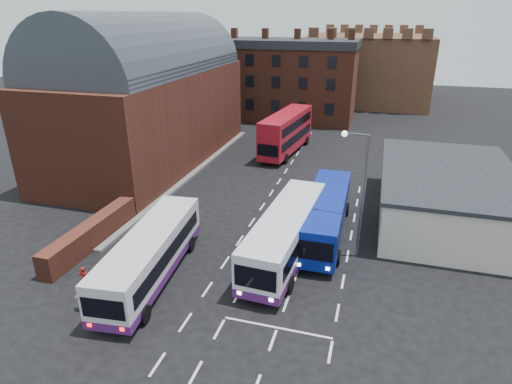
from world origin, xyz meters
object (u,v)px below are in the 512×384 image
(street_lamp, at_px, (359,185))
(pedestrian_red, at_px, (84,278))
(bus_white_inbound, at_px, (286,231))
(pedestrian_beige, at_px, (81,299))
(bus_red_double, at_px, (286,132))
(bus_white_outbound, at_px, (150,252))
(bus_blue, at_px, (326,213))

(street_lamp, relative_size, pedestrian_red, 5.66)
(bus_white_inbound, distance_m, pedestrian_beige, 13.46)
(bus_white_inbound, height_order, street_lamp, street_lamp)
(bus_red_double, bearing_deg, bus_white_inbound, 109.26)
(bus_white_outbound, distance_m, bus_blue, 13.17)
(bus_blue, bearing_deg, street_lamp, 134.02)
(bus_blue, distance_m, street_lamp, 4.74)
(bus_red_double, bearing_deg, bus_blue, 117.31)
(bus_blue, relative_size, pedestrian_red, 7.64)
(bus_white_inbound, bearing_deg, street_lamp, -158.09)
(bus_white_outbound, distance_m, bus_red_double, 28.80)
(street_lamp, xyz_separation_m, pedestrian_beige, (-14.46, -10.46, -4.63))
(bus_blue, relative_size, bus_red_double, 0.97)
(bus_white_outbound, height_order, street_lamp, street_lamp)
(bus_white_outbound, xyz_separation_m, street_lamp, (12.14, 6.43, 3.47))
(street_lamp, height_order, pedestrian_beige, street_lamp)
(bus_red_double, height_order, pedestrian_red, bus_red_double)
(bus_white_outbound, xyz_separation_m, pedestrian_red, (-3.40, -2.25, -1.11))
(bus_white_outbound, xyz_separation_m, bus_blue, (9.85, 8.74, 0.03))
(bus_red_double, height_order, street_lamp, street_lamp)
(bus_blue, height_order, pedestrian_red, bus_blue)
(bus_blue, xyz_separation_m, pedestrian_red, (-13.26, -10.99, -1.14))
(street_lamp, bearing_deg, pedestrian_red, -150.84)
(bus_white_outbound, height_order, bus_white_inbound, bus_white_inbound)
(bus_white_outbound, height_order, bus_blue, bus_blue)
(bus_white_outbound, bearing_deg, street_lamp, 22.14)
(bus_white_inbound, xyz_separation_m, bus_blue, (2.21, 3.81, -0.08))
(bus_blue, relative_size, street_lamp, 1.35)
(bus_blue, distance_m, pedestrian_red, 17.25)
(pedestrian_red, xyz_separation_m, pedestrian_beige, (1.08, -1.79, -0.05))
(bus_blue, height_order, bus_red_double, bus_red_double)
(bus_white_outbound, relative_size, bus_red_double, 0.97)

